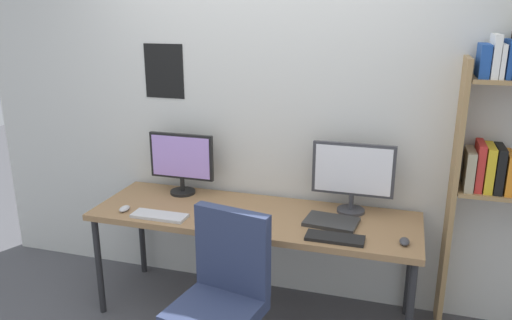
# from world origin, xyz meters

# --- Properties ---
(wall_back) EXTENTS (4.51, 0.11, 2.60)m
(wall_back) POSITION_xyz_m (-0.00, 1.02, 1.30)
(wall_back) COLOR silver
(wall_back) RESTS_ON ground_plane
(desk) EXTENTS (2.11, 0.68, 0.74)m
(desk) POSITION_xyz_m (0.00, 0.60, 0.69)
(desk) COLOR #936D47
(desk) RESTS_ON ground_plane
(office_chair) EXTENTS (0.52, 0.52, 0.99)m
(office_chair) POSITION_xyz_m (0.02, -0.07, 0.40)
(office_chair) COLOR #2D2D33
(office_chair) RESTS_ON ground_plane
(monitor_left) EXTENTS (0.47, 0.18, 0.44)m
(monitor_left) POSITION_xyz_m (-0.60, 0.81, 0.98)
(monitor_left) COLOR black
(monitor_left) RESTS_ON desk
(monitor_right) EXTENTS (0.52, 0.18, 0.46)m
(monitor_right) POSITION_xyz_m (0.60, 0.81, 1.00)
(monitor_right) COLOR #38383D
(monitor_right) RESTS_ON desk
(keyboard_left) EXTENTS (0.36, 0.13, 0.02)m
(keyboard_left) POSITION_xyz_m (-0.56, 0.37, 0.75)
(keyboard_left) COLOR silver
(keyboard_left) RESTS_ON desk
(keyboard_right) EXTENTS (0.34, 0.13, 0.02)m
(keyboard_right) POSITION_xyz_m (0.56, 0.37, 0.75)
(keyboard_right) COLOR black
(keyboard_right) RESTS_ON desk
(mouse_left_side) EXTENTS (0.06, 0.10, 0.03)m
(mouse_left_side) POSITION_xyz_m (-0.83, 0.40, 0.76)
(mouse_left_side) COLOR silver
(mouse_left_side) RESTS_ON desk
(mouse_right_side) EXTENTS (0.06, 0.10, 0.03)m
(mouse_right_side) POSITION_xyz_m (0.95, 0.43, 0.76)
(mouse_right_side) COLOR #38383D
(mouse_right_side) RESTS_ON desk
(laptop_closed) EXTENTS (0.34, 0.25, 0.02)m
(laptop_closed) POSITION_xyz_m (0.51, 0.59, 0.75)
(laptop_closed) COLOR #2D2D2D
(laptop_closed) RESTS_ON desk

